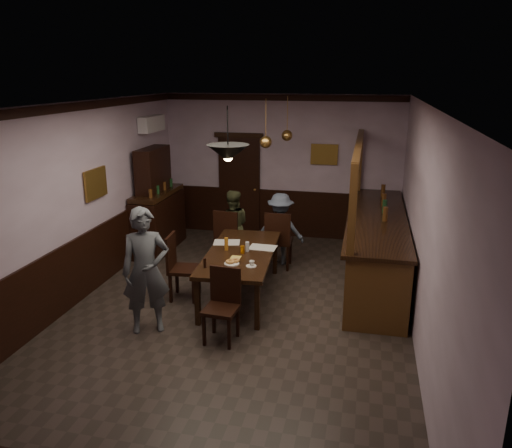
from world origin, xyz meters
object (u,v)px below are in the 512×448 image
(chair_side, at_px, (179,264))
(sideboard, at_px, (157,210))
(person_seated_left, at_px, (232,226))
(person_seated_right, at_px, (280,229))
(chair_far_left, at_px, (228,235))
(chair_near, at_px, (223,301))
(pendant_iron, at_px, (228,153))
(pendant_brass_mid, at_px, (266,142))
(chair_far_right, at_px, (278,238))
(dining_table, at_px, (241,256))
(soda_can, at_px, (242,250))
(pendant_brass_far, at_px, (287,136))
(person_standing, at_px, (146,271))
(bar_counter, at_px, (376,245))
(coffee_cup, at_px, (252,263))

(chair_side, distance_m, sideboard, 2.41)
(person_seated_left, distance_m, person_seated_right, 0.90)
(chair_far_left, height_order, chair_near, chair_far_left)
(pendant_iron, relative_size, pendant_brass_mid, 0.88)
(chair_far_left, height_order, pendant_iron, pendant_iron)
(chair_far_right, xyz_separation_m, chair_near, (-0.27, -2.61, -0.05))
(dining_table, xyz_separation_m, person_seated_left, (-0.55, 1.52, -0.01))
(chair_side, bearing_deg, sideboard, 25.14)
(chair_near, xyz_separation_m, soda_can, (-0.05, 1.25, 0.28))
(person_seated_right, bearing_deg, pendant_brass_far, -88.39)
(soda_can, distance_m, pendant_brass_mid, 1.90)
(person_standing, bearing_deg, chair_far_left, 54.04)
(person_standing, bearing_deg, pendant_iron, 0.33)
(chair_near, relative_size, person_standing, 0.56)
(person_standing, xyz_separation_m, bar_counter, (3.02, 2.55, -0.28))
(soda_can, bearing_deg, pendant_iron, -89.68)
(chair_far_right, xyz_separation_m, person_standing, (-1.33, -2.60, 0.28))
(chair_far_left, xyz_separation_m, coffee_cup, (0.85, -1.80, 0.22))
(coffee_cup, bearing_deg, sideboard, 132.50)
(chair_side, bearing_deg, person_seated_left, -17.54)
(pendant_brass_far, bearing_deg, chair_far_right, -89.78)
(dining_table, bearing_deg, chair_far_left, 113.84)
(coffee_cup, relative_size, soda_can, 0.67)
(soda_can, relative_size, pendant_iron, 0.17)
(person_seated_right, xyz_separation_m, coffee_cup, (-0.04, -2.14, 0.14))
(chair_far_left, xyz_separation_m, pendant_iron, (0.59, -2.03, 1.82))
(chair_side, relative_size, pendant_iron, 1.45)
(person_standing, height_order, pendant_iron, pendant_iron)
(chair_far_left, height_order, coffee_cup, chair_far_left)
(soda_can, bearing_deg, chair_far_left, 114.50)
(chair_far_left, bearing_deg, chair_near, 110.68)
(chair_far_left, relative_size, pendant_brass_mid, 1.31)
(chair_far_right, distance_m, pendant_iron, 2.78)
(bar_counter, bearing_deg, person_standing, -139.81)
(pendant_brass_far, bearing_deg, bar_counter, -26.43)
(chair_far_right, distance_m, coffee_cup, 1.87)
(coffee_cup, distance_m, soda_can, 0.57)
(chair_side, distance_m, pendant_iron, 2.14)
(chair_far_left, xyz_separation_m, chair_far_right, (0.91, 0.06, 0.00))
(sideboard, bearing_deg, bar_counter, -7.52)
(coffee_cup, bearing_deg, person_seated_left, 108.70)
(dining_table, height_order, person_seated_right, person_seated_right)
(chair_far_right, distance_m, sideboard, 2.58)
(chair_near, distance_m, pendant_brass_mid, 3.00)
(chair_far_left, relative_size, bar_counter, 0.26)
(dining_table, xyz_separation_m, person_seated_right, (0.35, 1.58, -0.02))
(soda_can, xyz_separation_m, sideboard, (-2.19, 1.86, 0.01))
(chair_far_right, relative_size, coffee_cup, 13.30)
(person_seated_right, bearing_deg, sideboard, -2.13)
(pendant_brass_mid, bearing_deg, pendant_iron, -93.37)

